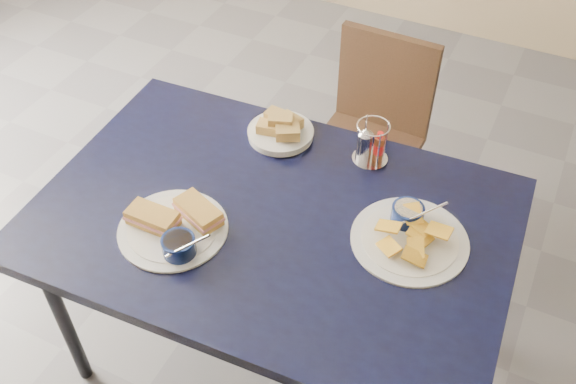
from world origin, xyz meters
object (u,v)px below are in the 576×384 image
at_px(sandwich_plate, 175,226).
at_px(bread_basket, 281,129).
at_px(condiment_caddy, 370,145).
at_px(dining_table, 273,229).
at_px(chair_far, 373,124).
at_px(plantain_plate, 409,232).

relative_size(sandwich_plate, bread_basket, 1.52).
bearing_deg(bread_basket, condiment_caddy, 4.24).
distance_m(dining_table, bread_basket, 0.36).
distance_m(chair_far, bread_basket, 0.63).
xyz_separation_m(dining_table, condiment_caddy, (0.16, 0.34, 0.11)).
height_order(sandwich_plate, plantain_plate, same).
xyz_separation_m(dining_table, sandwich_plate, (-0.21, -0.17, 0.08)).
height_order(chair_far, bread_basket, bread_basket).
height_order(plantain_plate, condiment_caddy, condiment_caddy).
bearing_deg(bread_basket, chair_far, 74.69).
relative_size(chair_far, plantain_plate, 2.58).
relative_size(sandwich_plate, plantain_plate, 0.99).
bearing_deg(plantain_plate, chair_far, 115.30).
relative_size(dining_table, bread_basket, 6.62).
relative_size(dining_table, chair_far, 1.67).
bearing_deg(dining_table, plantain_plate, 13.99).
bearing_deg(sandwich_plate, condiment_caddy, 54.32).
distance_m(dining_table, sandwich_plate, 0.28).
distance_m(bread_basket, condiment_caddy, 0.29).
bearing_deg(sandwich_plate, chair_far, 77.70).
height_order(dining_table, bread_basket, bread_basket).
bearing_deg(condiment_caddy, dining_table, -114.67).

